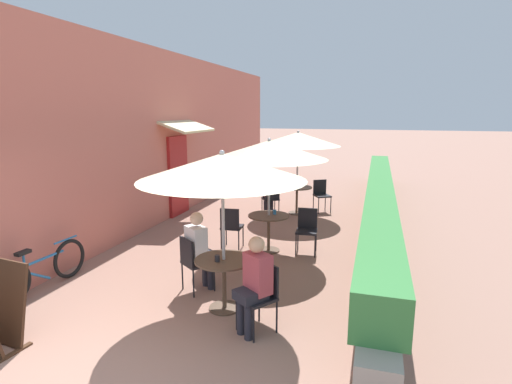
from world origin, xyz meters
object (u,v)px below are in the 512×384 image
seated_patron_near_right (199,248)px  patio_table_mid (269,224)px  cafe_chair_mid_left (231,225)px  coffee_cup_mid (275,212)px  seated_patron_near_left (254,281)px  cafe_chair_far_right (321,193)px  patio_umbrella_near (222,167)px  cafe_chair_mid_right (307,227)px  cafe_chair_near_left (261,292)px  cafe_chair_far_left (271,197)px  cafe_chair_near_right (193,260)px  coffee_cup_near (217,258)px  seated_patron_far_left (270,190)px  patio_table_near (224,272)px  patio_umbrella_mid (269,150)px  patio_umbrella_far (298,139)px  bicycle_leaning (42,270)px  patio_table_far (297,194)px

seated_patron_near_right → patio_table_mid: 2.09m
cafe_chair_mid_left → coffee_cup_mid: size_ratio=9.67×
seated_patron_near_left → cafe_chair_far_right: (-0.06, 6.48, -0.17)m
patio_umbrella_near → cafe_chair_mid_right: (0.71, 2.61, -1.50)m
cafe_chair_mid_left → seated_patron_near_right: bearing=-89.4°
cafe_chair_near_left → cafe_chair_far_left: (-1.31, 5.48, 0.00)m
seated_patron_near_right → cafe_chair_far_left: bearing=127.0°
patio_umbrella_near → cafe_chair_near_right: 1.67m
coffee_cup_near → patio_table_mid: 2.59m
cafe_chair_far_left → patio_umbrella_near: bearing=-114.2°
cafe_chair_mid_right → cafe_chair_far_left: 2.84m
cafe_chair_near_right → seated_patron_far_left: (-0.07, 4.82, 0.17)m
cafe_chair_near_right → cafe_chair_far_right: size_ratio=1.00×
cafe_chair_far_left → cafe_chair_mid_right: bearing=-92.8°
seated_patron_near_left → cafe_chair_mid_right: seated_patron_near_left is taller
cafe_chair_near_left → cafe_chair_near_right: same height
patio_umbrella_near → seated_patron_near_left: size_ratio=1.79×
patio_table_mid → cafe_chair_far_right: (0.55, 3.54, -0.03)m
cafe_chair_far_left → patio_table_near: bearing=-114.2°
seated_patron_far_left → cafe_chair_far_right: 1.50m
cafe_chair_far_right → coffee_cup_near: bearing=53.0°
cafe_chair_mid_right → cafe_chair_mid_left: bearing=5.9°
patio_umbrella_near → patio_table_mid: (-0.03, 2.47, -1.47)m
seated_patron_near_right → patio_umbrella_mid: patio_umbrella_mid is taller
patio_umbrella_near → cafe_chair_far_right: (0.52, 6.02, -1.50)m
coffee_cup_near → cafe_chair_mid_left: cafe_chair_mid_left is taller
cafe_chair_near_right → cafe_chair_mid_left: bearing=129.3°
patio_umbrella_far → bicycle_leaning: 6.69m
patio_table_far → cafe_chair_far_left: bearing=-142.5°
patio_table_mid → seated_patron_far_left: (-0.70, 2.73, 0.14)m
coffee_cup_mid → cafe_chair_far_right: size_ratio=0.10×
patio_table_near → seated_patron_near_right: seated_patron_near_right is taller
patio_table_far → patio_umbrella_far: bearing=180.0°
seated_patron_near_left → seated_patron_near_right: size_ratio=1.00×
coffee_cup_mid → patio_table_far: (-0.14, 2.99, -0.24)m
seated_patron_near_right → bicycle_leaning: (-2.31, -0.73, -0.35)m
seated_patron_near_right → cafe_chair_far_left: 4.64m
coffee_cup_mid → cafe_chair_near_left: bearing=-78.8°
patio_table_near → cafe_chair_far_right: cafe_chair_far_right is taller
coffee_cup_mid → patio_umbrella_far: bearing=92.6°
seated_patron_near_right → seated_patron_far_left: 4.74m
patio_umbrella_mid → seated_patron_far_left: patio_umbrella_mid is taller
patio_table_near → patio_umbrella_far: 5.75m
cafe_chair_mid_left → bicycle_leaning: 3.37m
seated_patron_near_left → seated_patron_far_left: 5.81m
cafe_chair_near_left → patio_umbrella_near: bearing=5.9°
patio_umbrella_near → patio_table_far: size_ratio=2.77×
seated_patron_far_left → coffee_cup_near: bearing=-114.5°
coffee_cup_near → patio_table_near: bearing=62.5°
patio_umbrella_far → patio_umbrella_near: bearing=-89.3°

